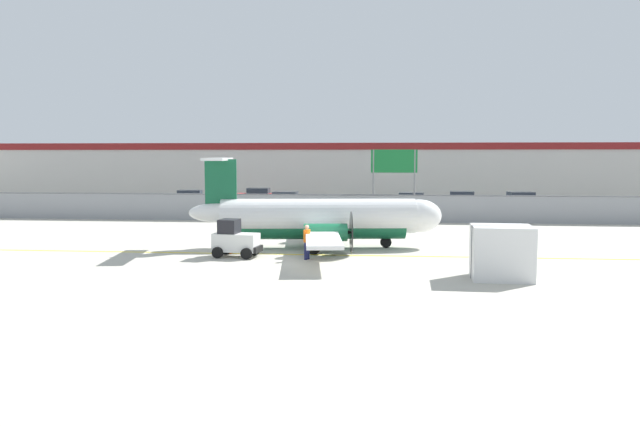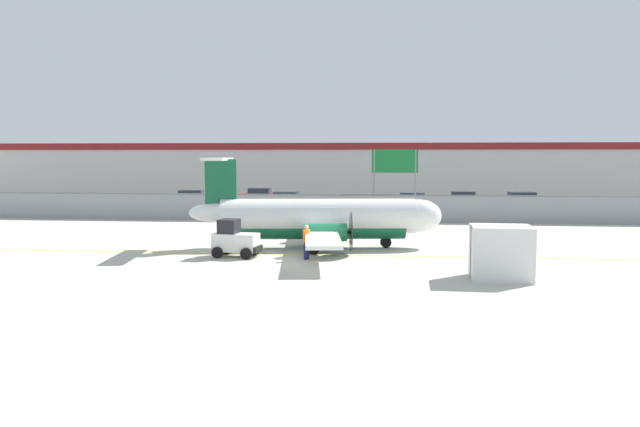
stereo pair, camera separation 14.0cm
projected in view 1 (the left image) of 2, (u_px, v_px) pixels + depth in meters
ground_plane at (326, 255)px, 31.71m from camera, size 140.00×140.00×0.01m
perimeter_fence at (344, 207)px, 47.47m from camera, size 98.00×0.10×2.10m
parking_lot_strip at (351, 208)px, 58.96m from camera, size 98.00×17.00×0.12m
background_building at (358, 170)px, 76.99m from camera, size 91.00×8.10×6.50m
commuter_airplane at (323, 219)px, 34.00m from camera, size 13.86×16.08×4.92m
baggage_tug at (235, 240)px, 31.06m from camera, size 2.46×1.64×1.88m
ground_crew_worker at (307, 240)px, 30.27m from camera, size 0.45×0.53×1.70m
cargo_container at (502, 253)px, 25.46m from camera, size 2.48×2.09×2.20m
traffic_cone_near_left at (228, 248)px, 32.13m from camera, size 0.36×0.36×0.64m
traffic_cone_near_right at (239, 235)px, 37.15m from camera, size 0.36×0.36×0.64m
parked_car_0 at (191, 198)px, 60.41m from camera, size 4.34×2.32×1.58m
parked_car_1 at (257, 196)px, 64.04m from camera, size 4.21×2.02×1.58m
parked_car_2 at (286, 200)px, 57.51m from camera, size 4.25×2.10×1.58m
parked_car_3 at (336, 204)px, 53.07m from camera, size 4.39×2.45×1.58m
parked_car_4 at (413, 201)px, 56.27m from camera, size 4.35×2.32×1.58m
parked_car_5 at (461, 200)px, 58.33m from camera, size 4.37×2.38×1.58m
parked_car_6 at (519, 201)px, 57.34m from camera, size 4.38×2.42×1.58m
highway_sign at (394, 167)px, 48.53m from camera, size 3.60×0.14×5.50m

